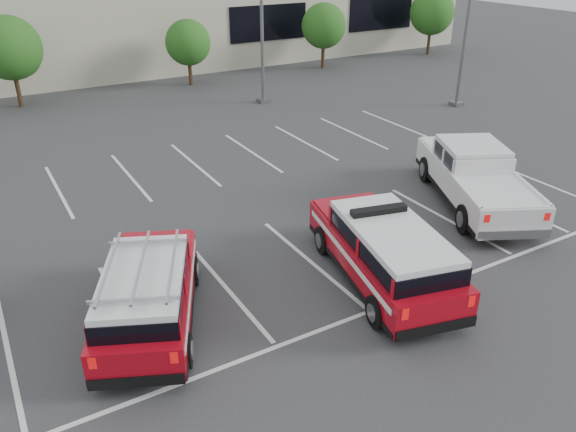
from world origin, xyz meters
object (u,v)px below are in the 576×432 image
light_pole_mid (261,6)px  ladder_suv (149,298)px  tree_mid_right (189,44)px  light_pole_right (469,7)px  white_pickup (474,182)px  tree_right (324,27)px  tree_far_right (432,14)px  fire_chief_suv (384,255)px  tree_mid_left (11,50)px

light_pole_mid → ladder_suv: 20.92m
tree_mid_right → ladder_suv: (-10.02, -22.65, -1.70)m
tree_mid_right → light_pole_right: (10.91, -12.05, 2.68)m
white_pickup → ladder_suv: size_ratio=1.27×
tree_right → light_pole_mid: (-8.09, -6.05, 2.41)m
light_pole_right → ladder_suv: light_pole_right is taller
tree_far_right → light_pole_mid: (-18.09, -6.05, 2.14)m
tree_right → white_pickup: tree_right is taller
tree_far_right → ladder_suv: bearing=-143.0°
fire_chief_suv → ladder_suv: fire_chief_suv is taller
tree_mid_right → light_pole_right: 16.47m
tree_mid_right → tree_right: size_ratio=0.90×
light_pole_mid → fire_chief_suv: size_ratio=1.67×
light_pole_mid → tree_far_right: bearing=18.5°
ladder_suv → white_pickup: bearing=29.5°
tree_right → ladder_suv: size_ratio=0.81×
light_pole_mid → ladder_suv: light_pole_mid is taller
tree_mid_right → light_pole_mid: size_ratio=0.39×
tree_right → light_pole_mid: light_pole_mid is taller
tree_far_right → tree_right: bearing=-180.0°
tree_right → tree_far_right: tree_far_right is taller
light_pole_mid → white_pickup: size_ratio=1.48×
light_pole_right → fire_chief_suv: (-14.88, -11.92, -4.35)m
ladder_suv → light_pole_mid: bearing=78.6°
fire_chief_suv → ladder_suv: size_ratio=1.12×
white_pickup → ladder_suv: white_pickup is taller
tree_far_right → fire_chief_suv: size_ratio=0.79×
light_pole_right → tree_mid_right: bearing=132.2°
tree_right → white_pickup: 23.08m
tree_far_right → light_pole_mid: light_pole_mid is taller
tree_mid_right → white_pickup: 21.72m
light_pole_mid → fire_chief_suv: (-5.88, -17.92, -4.35)m
white_pickup → ladder_suv: 12.08m
tree_mid_right → tree_far_right: bearing=0.0°
tree_mid_left → tree_right: (20.00, -0.00, -0.27)m
light_pole_right → tree_right: bearing=94.3°
tree_mid_left → light_pole_mid: light_pole_mid is taller
light_pole_right → white_pickup: 13.75m
tree_mid_left → fire_chief_suv: size_ratio=0.79×
fire_chief_suv → light_pole_right: bearing=51.8°
light_pole_right → fire_chief_suv: light_pole_right is taller
tree_mid_left → tree_far_right: 30.00m
tree_mid_right → white_pickup: tree_mid_right is taller
tree_mid_left → tree_right: 20.00m
tree_far_right → fire_chief_suv: bearing=-135.0°
fire_chief_suv → tree_right: bearing=72.9°
fire_chief_suv → white_pickup: fire_chief_suv is taller
tree_far_right → white_pickup: 28.17m
tree_mid_left → tree_mid_right: (10.00, -0.00, -0.54)m
fire_chief_suv → ladder_suv: 6.19m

